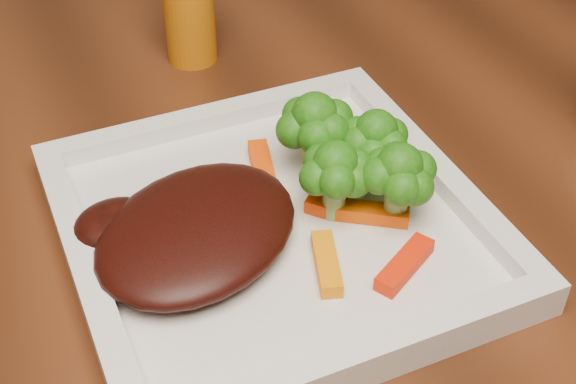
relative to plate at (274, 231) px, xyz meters
name	(u,v)px	position (x,y,z in m)	size (l,w,h in m)	color
plate	(274,231)	(0.00, 0.00, 0.00)	(0.27, 0.27, 0.01)	white
steak	(197,231)	(-0.05, 0.00, 0.02)	(0.15, 0.11, 0.03)	black
broccoli_0	(314,132)	(0.05, 0.04, 0.04)	(0.06, 0.06, 0.07)	#2C5C0F
broccoli_1	(375,145)	(0.08, 0.01, 0.04)	(0.06, 0.06, 0.06)	#3A6D12
broccoli_2	(398,185)	(0.08, -0.03, 0.04)	(0.06, 0.06, 0.06)	#0F5D12
broccoli_3	(335,179)	(0.04, -0.01, 0.04)	(0.06, 0.06, 0.06)	#246210
carrot_0	(405,265)	(0.06, -0.07, 0.01)	(0.05, 0.01, 0.01)	red
carrot_2	(327,263)	(0.01, -0.05, 0.01)	(0.05, 0.01, 0.01)	orange
carrot_3	(379,147)	(0.10, 0.04, 0.01)	(0.06, 0.02, 0.01)	#FB2204
carrot_4	(262,167)	(0.01, 0.05, 0.01)	(0.05, 0.01, 0.01)	#F64604
carrot_5	(371,213)	(0.06, -0.02, 0.01)	(0.05, 0.01, 0.01)	#EB4F03
carrot_6	(331,185)	(0.05, 0.02, 0.01)	(0.06, 0.02, 0.01)	#FA3C04
spice_shaker	(189,12)	(0.02, 0.25, 0.04)	(0.04, 0.04, 0.09)	#C4690A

